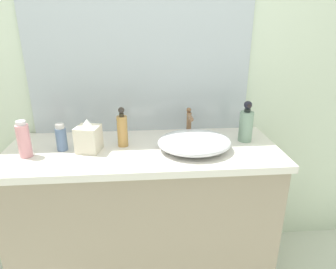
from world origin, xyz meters
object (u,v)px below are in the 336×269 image
Objects in this scene: soap_dispenser at (246,124)px; perfume_bottle at (122,129)px; tissue_box at (88,137)px; lotion_bottle at (61,138)px; spray_can at (24,140)px; sink_basin at (194,142)px.

soap_dispenser reaches higher than perfume_bottle.
soap_dispenser is at bearing 4.60° from tissue_box.
soap_dispenser is 0.68m from perfume_bottle.
perfume_bottle is (0.31, 0.03, 0.02)m from lotion_bottle.
sink_basin is at bearing 0.57° from spray_can.
spray_can is at bearing -171.75° from tissue_box.
perfume_bottle is 0.18m from tissue_box.
perfume_bottle reaches higher than lotion_bottle.
lotion_bottle reaches higher than sink_basin.
soap_dispenser reaches higher than spray_can.
soap_dispenser is 1.33× the size of tissue_box.
spray_can reaches higher than sink_basin.
sink_basin is 1.66× the size of soap_dispenser.
tissue_box is (0.14, -0.02, 0.01)m from lotion_bottle.
tissue_box is at bearing 8.25° from spray_can.
perfume_bottle is (-0.38, 0.09, 0.05)m from sink_basin.
spray_can is (-1.16, -0.11, -0.01)m from soap_dispenser.
spray_can is at bearing -168.32° from perfume_bottle.
perfume_bottle reaches higher than sink_basin.
soap_dispenser is at bearing 2.64° from lotion_bottle.
spray_can reaches higher than lotion_bottle.
spray_can is (-0.48, -0.10, -0.00)m from perfume_bottle.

